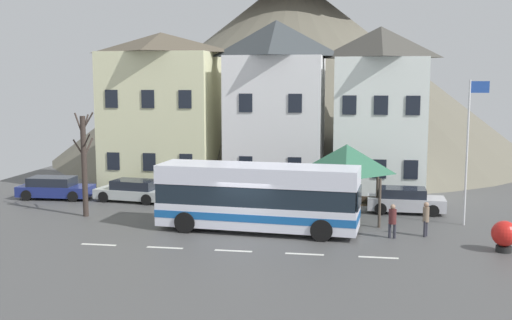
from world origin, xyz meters
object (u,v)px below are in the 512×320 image
at_px(townhouse_00, 162,112).
at_px(harbour_buoy, 504,235).
at_px(flagpole, 469,142).
at_px(bare_tree_00, 84,163).
at_px(transit_bus, 258,198).
at_px(bus_shelter, 347,159).
at_px(hilltop_castle, 292,62).
at_px(parked_car_02, 55,188).
at_px(townhouse_02, 379,112).
at_px(townhouse_01, 276,108).
at_px(public_bench, 373,204).
at_px(parked_car_00, 133,191).
at_px(parked_car_01, 405,200).
at_px(pedestrian_00, 426,217).
at_px(pedestrian_01, 392,218).

relative_size(townhouse_00, harbour_buoy, 7.69).
xyz_separation_m(flagpole, bare_tree_00, (-19.42, -1.15, -1.30)).
xyz_separation_m(transit_bus, bus_shelter, (4.08, 3.26, 1.53)).
xyz_separation_m(hilltop_castle, parked_car_02, (-11.81, -24.24, -8.11)).
distance_m(townhouse_02, bare_tree_00, 17.81).
height_order(flagpole, harbour_buoy, flagpole).
distance_m(bus_shelter, flagpole, 6.00).
height_order(bus_shelter, parked_car_02, bus_shelter).
distance_m(townhouse_02, transit_bus, 12.46).
xyz_separation_m(townhouse_01, bare_tree_00, (-8.96, -8.55, -2.57)).
distance_m(public_bench, bare_tree_00, 15.48).
distance_m(parked_car_00, parked_car_01, 15.68).
relative_size(pedestrian_00, pedestrian_01, 1.03).
bearing_deg(public_bench, harbour_buoy, -52.29).
distance_m(townhouse_00, townhouse_01, 7.51).
relative_size(transit_bus, harbour_buoy, 7.33).
bearing_deg(hilltop_castle, flagpole, -67.08).
bearing_deg(pedestrian_01, pedestrian_00, 19.55).
xyz_separation_m(townhouse_02, pedestrian_00, (1.87, -10.20, -4.24)).
height_order(parked_car_02, flagpole, flagpole).
bearing_deg(townhouse_01, flagpole, -35.31).
height_order(hilltop_castle, flagpole, hilltop_castle).
bearing_deg(parked_car_01, harbour_buoy, -62.40).
bearing_deg(townhouse_01, harbour_buoy, -47.12).
relative_size(parked_car_01, flagpole, 0.58).
bearing_deg(bare_tree_00, harbour_buoy, -9.90).
xyz_separation_m(public_bench, harbour_buoy, (5.22, -6.75, 0.26)).
bearing_deg(harbour_buoy, townhouse_00, 146.80).
distance_m(parked_car_00, bare_tree_00, 4.91).
distance_m(flagpole, bare_tree_00, 19.50).
height_order(townhouse_00, harbour_buoy, townhouse_00).
distance_m(townhouse_02, pedestrian_00, 11.20).
xyz_separation_m(parked_car_02, harbour_buoy, (24.12, -7.75, 0.09)).
bearing_deg(townhouse_02, pedestrian_00, -79.62).
bearing_deg(bare_tree_00, transit_bus, -9.88).
height_order(flagpole, bare_tree_00, flagpole).
xyz_separation_m(flagpole, harbour_buoy, (0.76, -4.67, -3.40)).
relative_size(townhouse_02, parked_car_00, 2.33).
height_order(transit_bus, public_bench, transit_bus).
xyz_separation_m(transit_bus, flagpole, (9.97, 2.79, 2.55)).
bearing_deg(bus_shelter, parked_car_00, 168.03).
bearing_deg(hilltop_castle, bare_tree_00, -105.45).
distance_m(townhouse_00, flagpole, 19.51).
relative_size(transit_bus, parked_car_01, 2.35).
xyz_separation_m(bus_shelter, public_bench, (1.43, 1.62, -2.64)).
xyz_separation_m(townhouse_01, townhouse_02, (6.38, 0.17, -0.23)).
xyz_separation_m(parked_car_01, public_bench, (-1.71, -0.41, -0.18)).
height_order(townhouse_02, harbour_buoy, townhouse_02).
bearing_deg(flagpole, parked_car_01, 137.76).
relative_size(bus_shelter, harbour_buoy, 2.93).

